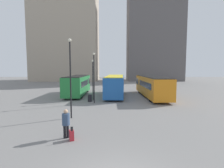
{
  "coord_description": "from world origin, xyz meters",
  "views": [
    {
      "loc": [
        -0.22,
        -5.74,
        4.14
      ],
      "look_at": [
        -0.15,
        14.43,
        2.33
      ],
      "focal_mm": 28.0,
      "sensor_mm": 36.0,
      "label": 1
    }
  ],
  "objects_px": {
    "bus_1": "(114,85)",
    "bus_2": "(151,86)",
    "lamp_post_0": "(93,74)",
    "lamp_post_2": "(92,76)",
    "lamp_post_1": "(70,73)",
    "bus_0": "(77,85)",
    "trash_bin": "(89,98)",
    "traveler": "(65,121)",
    "suitcase": "(71,135)"
  },
  "relations": [
    {
      "from": "suitcase",
      "to": "bus_1",
      "type": "bearing_deg",
      "value": -30.82
    },
    {
      "from": "bus_2",
      "to": "lamp_post_0",
      "type": "relative_size",
      "value": 2.01
    },
    {
      "from": "bus_0",
      "to": "lamp_post_0",
      "type": "distance_m",
      "value": 7.5
    },
    {
      "from": "bus_0",
      "to": "suitcase",
      "type": "xyz_separation_m",
      "value": [
        3.04,
        -17.37,
        -1.32
      ]
    },
    {
      "from": "lamp_post_0",
      "to": "lamp_post_2",
      "type": "height_order",
      "value": "lamp_post_0"
    },
    {
      "from": "traveler",
      "to": "lamp_post_1",
      "type": "xyz_separation_m",
      "value": [
        -0.68,
        4.21,
        2.76
      ]
    },
    {
      "from": "suitcase",
      "to": "lamp_post_0",
      "type": "xyz_separation_m",
      "value": [
        0.2,
        10.87,
        3.19
      ]
    },
    {
      "from": "bus_0",
      "to": "lamp_post_1",
      "type": "distance_m",
      "value": 13.16
    },
    {
      "from": "bus_2",
      "to": "lamp_post_0",
      "type": "distance_m",
      "value": 9.46
    },
    {
      "from": "bus_1",
      "to": "trash_bin",
      "type": "distance_m",
      "value": 5.73
    },
    {
      "from": "trash_bin",
      "to": "lamp_post_1",
      "type": "bearing_deg",
      "value": -94.93
    },
    {
      "from": "lamp_post_1",
      "to": "lamp_post_2",
      "type": "height_order",
      "value": "lamp_post_1"
    },
    {
      "from": "bus_0",
      "to": "lamp_post_0",
      "type": "bearing_deg",
      "value": -153.27
    },
    {
      "from": "suitcase",
      "to": "lamp_post_2",
      "type": "height_order",
      "value": "lamp_post_2"
    },
    {
      "from": "traveler",
      "to": "bus_1",
      "type": "bearing_deg",
      "value": -32.38
    },
    {
      "from": "lamp_post_0",
      "to": "trash_bin",
      "type": "bearing_deg",
      "value": 124.9
    },
    {
      "from": "bus_1",
      "to": "lamp_post_2",
      "type": "xyz_separation_m",
      "value": [
        -2.91,
        -3.75,
        1.45
      ]
    },
    {
      "from": "bus_0",
      "to": "lamp_post_1",
      "type": "bearing_deg",
      "value": -171.08
    },
    {
      "from": "suitcase",
      "to": "traveler",
      "type": "bearing_deg",
      "value": 28.94
    },
    {
      "from": "lamp_post_0",
      "to": "lamp_post_1",
      "type": "xyz_separation_m",
      "value": [
        -1.28,
        -6.33,
        0.3
      ]
    },
    {
      "from": "lamp_post_2",
      "to": "bus_2",
      "type": "bearing_deg",
      "value": 20.34
    },
    {
      "from": "bus_2",
      "to": "lamp_post_1",
      "type": "relative_size",
      "value": 1.84
    },
    {
      "from": "suitcase",
      "to": "lamp_post_2",
      "type": "relative_size",
      "value": 0.16
    },
    {
      "from": "bus_2",
      "to": "suitcase",
      "type": "relative_size",
      "value": 14.26
    },
    {
      "from": "suitcase",
      "to": "lamp_post_2",
      "type": "xyz_separation_m",
      "value": [
        -0.13,
        12.62,
        2.8
      ]
    },
    {
      "from": "bus_1",
      "to": "lamp_post_1",
      "type": "xyz_separation_m",
      "value": [
        -3.86,
        -11.83,
        2.14
      ]
    },
    {
      "from": "bus_1",
      "to": "trash_bin",
      "type": "xyz_separation_m",
      "value": [
        -3.23,
        -4.57,
        -1.22
      ]
    },
    {
      "from": "traveler",
      "to": "lamp_post_2",
      "type": "height_order",
      "value": "lamp_post_2"
    },
    {
      "from": "lamp_post_1",
      "to": "traveler",
      "type": "bearing_deg",
      "value": -80.87
    },
    {
      "from": "suitcase",
      "to": "bus_2",
      "type": "bearing_deg",
      "value": -48.58
    },
    {
      "from": "lamp_post_1",
      "to": "trash_bin",
      "type": "xyz_separation_m",
      "value": [
        0.63,
        7.26,
        -3.36
      ]
    },
    {
      "from": "bus_2",
      "to": "traveler",
      "type": "distance_m",
      "value": 17.57
    },
    {
      "from": "lamp_post_1",
      "to": "bus_0",
      "type": "bearing_deg",
      "value": 98.7
    },
    {
      "from": "bus_1",
      "to": "bus_0",
      "type": "bearing_deg",
      "value": 83.86
    },
    {
      "from": "traveler",
      "to": "lamp_post_0",
      "type": "relative_size",
      "value": 0.29
    },
    {
      "from": "bus_2",
      "to": "lamp_post_0",
      "type": "bearing_deg",
      "value": 119.84
    },
    {
      "from": "bus_2",
      "to": "suitcase",
      "type": "xyz_separation_m",
      "value": [
        -8.14,
        -15.68,
        -1.33
      ]
    },
    {
      "from": "lamp_post_0",
      "to": "lamp_post_1",
      "type": "bearing_deg",
      "value": -101.4
    },
    {
      "from": "traveler",
      "to": "lamp_post_1",
      "type": "relative_size",
      "value": 0.27
    },
    {
      "from": "bus_1",
      "to": "lamp_post_1",
      "type": "distance_m",
      "value": 12.63
    },
    {
      "from": "lamp_post_0",
      "to": "trash_bin",
      "type": "relative_size",
      "value": 7.01
    },
    {
      "from": "bus_1",
      "to": "bus_2",
      "type": "relative_size",
      "value": 0.86
    },
    {
      "from": "bus_2",
      "to": "lamp_post_1",
      "type": "bearing_deg",
      "value": 139.04
    },
    {
      "from": "bus_2",
      "to": "suitcase",
      "type": "bearing_deg",
      "value": 151.19
    },
    {
      "from": "lamp_post_2",
      "to": "lamp_post_0",
      "type": "bearing_deg",
      "value": -79.31
    },
    {
      "from": "bus_0",
      "to": "lamp_post_2",
      "type": "xyz_separation_m",
      "value": [
        2.91,
        -4.75,
        1.48
      ]
    },
    {
      "from": "traveler",
      "to": "suitcase",
      "type": "relative_size",
      "value": 2.06
    },
    {
      "from": "lamp_post_1",
      "to": "trash_bin",
      "type": "bearing_deg",
      "value": 85.07
    },
    {
      "from": "bus_0",
      "to": "traveler",
      "type": "relative_size",
      "value": 5.64
    },
    {
      "from": "traveler",
      "to": "lamp_post_2",
      "type": "relative_size",
      "value": 0.33
    }
  ]
}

